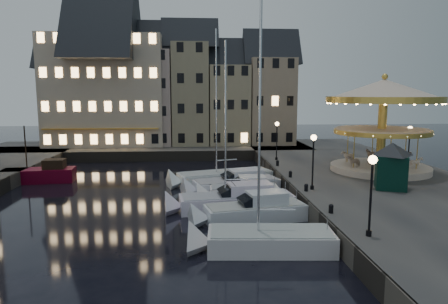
{
  "coord_description": "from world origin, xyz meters",
  "views": [
    {
      "loc": [
        -1.55,
        -27.94,
        8.51
      ],
      "look_at": [
        1.0,
        8.0,
        3.2
      ],
      "focal_mm": 32.0,
      "sensor_mm": 36.0,
      "label": 1
    }
  ],
  "objects": [
    {
      "name": "townhouse_nf",
      "position": [
        9.25,
        30.0,
        8.28
      ],
      "size": [
        6.82,
        8.0,
        13.8
      ],
      "color": "#9F866E",
      "rests_on": "quay_north"
    },
    {
      "name": "carousel",
      "position": [
        15.59,
        7.61,
        7.22
      ],
      "size": [
        10.26,
        10.26,
        8.98
      ],
      "color": "beige",
      "rests_on": "quay_east"
    },
    {
      "name": "motorboat_e",
      "position": [
        1.52,
        5.64,
        0.64
      ],
      "size": [
        8.46,
        4.43,
        2.15
      ],
      "color": "silver",
      "rests_on": "ground"
    },
    {
      "name": "motorboat_a",
      "position": [
        1.86,
        -7.39,
        0.54
      ],
      "size": [
        7.91,
        3.11,
        13.18
      ],
      "color": "silver",
      "rests_on": "ground"
    },
    {
      "name": "motorboat_c",
      "position": [
        1.0,
        0.44,
        0.68
      ],
      "size": [
        9.46,
        3.39,
        12.51
      ],
      "color": "silver",
      "rests_on": "ground"
    },
    {
      "name": "red_fishing_boat",
      "position": [
        -16.61,
        11.03,
        0.68
      ],
      "size": [
        6.79,
        2.88,
        5.68
      ],
      "color": "#570119",
      "rests_on": "ground"
    },
    {
      "name": "bollard_d",
      "position": [
        6.6,
        11.0,
        1.6
      ],
      "size": [
        0.3,
        0.3,
        0.57
      ],
      "color": "black",
      "rests_on": "quay_east"
    },
    {
      "name": "bollard_c",
      "position": [
        6.6,
        5.5,
        1.6
      ],
      "size": [
        0.3,
        0.3,
        0.57
      ],
      "color": "black",
      "rests_on": "quay_east"
    },
    {
      "name": "quay_north",
      "position": [
        -8.0,
        28.0,
        0.65
      ],
      "size": [
        44.0,
        12.0,
        1.3
      ],
      "primitive_type": "cube",
      "color": "#474442",
      "rests_on": "ground"
    },
    {
      "name": "streetlamp_d",
      "position": [
        18.5,
        8.0,
        4.02
      ],
      "size": [
        0.44,
        0.44,
        4.17
      ],
      "color": "black",
      "rests_on": "quay_east"
    },
    {
      "name": "quaywall_n",
      "position": [
        -6.0,
        22.0,
        0.65
      ],
      "size": [
        48.0,
        0.15,
        1.3
      ],
      "primitive_type": "cube",
      "color": "#47423A",
      "rests_on": "ground"
    },
    {
      "name": "townhouse_na",
      "position": [
        -19.5,
        30.0,
        7.78
      ],
      "size": [
        5.5,
        8.0,
        12.8
      ],
      "color": "gray",
      "rests_on": "quay_north"
    },
    {
      "name": "motorboat_b",
      "position": [
        1.98,
        -2.3,
        0.64
      ],
      "size": [
        7.86,
        3.66,
        2.15
      ],
      "color": "silver",
      "rests_on": "ground"
    },
    {
      "name": "streetlamp_a",
      "position": [
        7.2,
        -9.0,
        4.02
      ],
      "size": [
        0.44,
        0.44,
        4.17
      ],
      "color": "black",
      "rests_on": "quay_east"
    },
    {
      "name": "quay_east",
      "position": [
        14.0,
        6.0,
        0.65
      ],
      "size": [
        16.0,
        56.0,
        1.3
      ],
      "primitive_type": "cube",
      "color": "#474442",
      "rests_on": "ground"
    },
    {
      "name": "bollard_a",
      "position": [
        6.6,
        -5.0,
        1.6
      ],
      "size": [
        0.3,
        0.3,
        0.57
      ],
      "color": "black",
      "rests_on": "quay_east"
    },
    {
      "name": "ground",
      "position": [
        0.0,
        0.0,
        0.0
      ],
      "size": [
        160.0,
        160.0,
        0.0
      ],
      "primitive_type": "plane",
      "color": "black",
      "rests_on": "ground"
    },
    {
      "name": "townhouse_nb",
      "position": [
        -14.05,
        30.0,
        8.28
      ],
      "size": [
        6.16,
        8.0,
        13.8
      ],
      "color": "slate",
      "rests_on": "quay_north"
    },
    {
      "name": "bollard_b",
      "position": [
        6.6,
        0.5,
        1.6
      ],
      "size": [
        0.3,
        0.3,
        0.57
      ],
      "color": "black",
      "rests_on": "quay_east"
    },
    {
      "name": "motorboat_d",
      "position": [
        1.84,
        3.1,
        0.64
      ],
      "size": [
        6.53,
        2.14,
        2.15
      ],
      "color": "white",
      "rests_on": "ground"
    },
    {
      "name": "quaywall_e",
      "position": [
        6.0,
        6.0,
        0.65
      ],
      "size": [
        0.15,
        44.0,
        1.3
      ],
      "primitive_type": "cube",
      "color": "#47423A",
      "rests_on": "ground"
    },
    {
      "name": "townhouse_ne",
      "position": [
        3.2,
        30.0,
        7.78
      ],
      "size": [
        6.16,
        8.0,
        12.8
      ],
      "color": "tan",
      "rests_on": "quay_north"
    },
    {
      "name": "motorboat_f",
      "position": [
        0.65,
        9.1,
        0.53
      ],
      "size": [
        9.92,
        5.25,
        13.27
      ],
      "color": "white",
      "rests_on": "ground"
    },
    {
      "name": "streetlamp_c",
      "position": [
        7.2,
        14.5,
        4.02
      ],
      "size": [
        0.44,
        0.44,
        4.17
      ],
      "color": "black",
      "rests_on": "quay_east"
    },
    {
      "name": "townhouse_nc",
      "position": [
        -8.0,
        30.0,
        8.78
      ],
      "size": [
        6.82,
        8.0,
        14.8
      ],
      "color": "#B39A91",
      "rests_on": "quay_north"
    },
    {
      "name": "ticket_kiosk",
      "position": [
        13.2,
        0.8,
        3.69
      ],
      "size": [
        3.43,
        3.43,
        4.02
      ],
      "color": "black",
      "rests_on": "quay_east"
    },
    {
      "name": "townhouse_nd",
      "position": [
        -2.25,
        30.0,
        9.28
      ],
      "size": [
        5.5,
        8.0,
        15.8
      ],
      "color": "gray",
      "rests_on": "quay_north"
    },
    {
      "name": "hotel_corner",
      "position": [
        -14.0,
        30.0,
        9.78
      ],
      "size": [
        17.6,
        9.0,
        16.8
      ],
      "color": "#C3B09A",
      "rests_on": "quay_north"
    },
    {
      "name": "streetlamp_b",
      "position": [
        7.2,
        1.0,
        4.02
      ],
      "size": [
        0.44,
        0.44,
        4.17
      ],
      "color": "black",
      "rests_on": "quay_east"
    }
  ]
}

